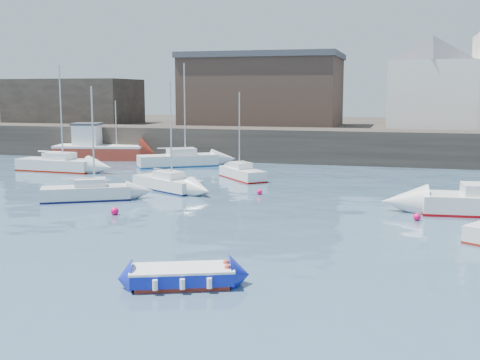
% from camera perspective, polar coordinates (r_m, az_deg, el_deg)
% --- Properties ---
extents(water, '(220.00, 220.00, 0.00)m').
position_cam_1_polar(water, '(22.70, -8.13, -8.00)').
color(water, '#2D4760').
rests_on(water, ground).
extents(quay_wall, '(90.00, 5.00, 3.00)m').
position_cam_1_polar(quay_wall, '(55.85, 6.27, 3.30)').
color(quay_wall, '#28231E').
rests_on(quay_wall, ground).
extents(land_strip, '(90.00, 32.00, 2.80)m').
position_cam_1_polar(land_strip, '(73.64, 8.51, 4.38)').
color(land_strip, '#28231E').
rests_on(land_strip, ground).
extents(bldg_east_d, '(11.14, 11.14, 8.95)m').
position_cam_1_polar(bldg_east_d, '(61.49, 17.65, 8.89)').
color(bldg_east_d, white).
rests_on(bldg_east_d, land_strip).
extents(warehouse, '(16.40, 10.40, 7.60)m').
position_cam_1_polar(warehouse, '(64.66, 2.18, 8.56)').
color(warehouse, '#3D2D26').
rests_on(warehouse, land_strip).
extents(bldg_west, '(14.00, 8.00, 5.00)m').
position_cam_1_polar(bldg_west, '(72.05, -15.46, 7.20)').
color(bldg_west, '#353028').
rests_on(bldg_west, land_strip).
extents(blue_dinghy, '(3.70, 2.61, 0.65)m').
position_cam_1_polar(blue_dinghy, '(20.14, -5.52, -9.01)').
color(blue_dinghy, '#9C2D1E').
rests_on(blue_dinghy, ground).
extents(fishing_boat, '(8.84, 4.71, 5.56)m').
position_cam_1_polar(fishing_boat, '(58.86, -13.35, 2.96)').
color(fishing_boat, '#9C2D1E').
rests_on(fishing_boat, ground).
extents(sailboat_a, '(5.30, 3.94, 6.70)m').
position_cam_1_polar(sailboat_a, '(36.71, -14.34, -1.15)').
color(sailboat_a, silver).
rests_on(sailboat_a, ground).
extents(sailboat_b, '(5.57, 4.31, 7.02)m').
position_cam_1_polar(sailboat_b, '(39.57, -6.92, -0.30)').
color(sailboat_b, silver).
rests_on(sailboat_b, ground).
extents(sailboat_e, '(6.68, 2.49, 8.46)m').
position_cam_1_polar(sailboat_e, '(50.96, -16.97, 1.43)').
color(sailboat_e, silver).
rests_on(sailboat_e, ground).
extents(sailboat_f, '(4.42, 4.70, 6.36)m').
position_cam_1_polar(sailboat_f, '(44.22, 0.20, 0.66)').
color(sailboat_f, silver).
rests_on(sailboat_f, ground).
extents(sailboat_h, '(6.86, 5.61, 8.76)m').
position_cam_1_polar(sailboat_h, '(52.07, -5.88, 1.91)').
color(sailboat_h, silver).
rests_on(sailboat_h, ground).
extents(buoy_near, '(0.42, 0.42, 0.42)m').
position_cam_1_polar(buoy_near, '(32.15, -11.78, -3.24)').
color(buoy_near, '#FC0751').
rests_on(buoy_near, ground).
extents(buoy_mid, '(0.38, 0.38, 0.38)m').
position_cam_1_polar(buoy_mid, '(31.38, 16.42, -3.69)').
color(buoy_mid, '#FC0751').
rests_on(buoy_mid, ground).
extents(buoy_far, '(0.35, 0.35, 0.35)m').
position_cam_1_polar(buoy_far, '(37.68, 1.85, -1.38)').
color(buoy_far, '#FC0751').
rests_on(buoy_far, ground).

